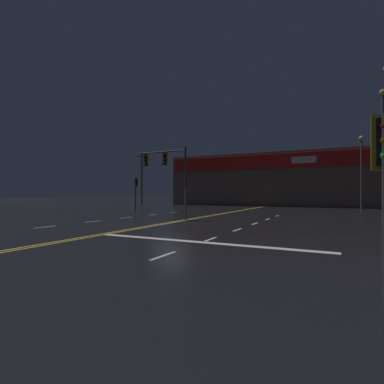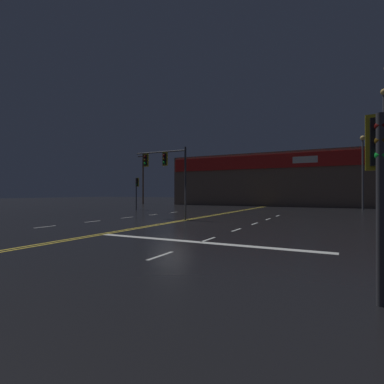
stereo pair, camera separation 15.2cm
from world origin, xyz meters
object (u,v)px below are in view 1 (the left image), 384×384
object	(u,v)px
traffic_signal_median	(164,165)
streetlight_median_approach	(361,162)
streetlight_near_left	(383,136)
traffic_signal_corner_northwest	(136,186)

from	to	relation	value
traffic_signal_median	streetlight_median_approach	world-z (taller)	streetlight_median_approach
streetlight_near_left	traffic_signal_corner_northwest	bearing A→B (deg)	-171.13
traffic_signal_corner_northwest	streetlight_median_approach	distance (m)	26.06
traffic_signal_corner_northwest	streetlight_near_left	size ratio (longest dim) A/B	0.33
streetlight_median_approach	traffic_signal_median	bearing A→B (deg)	-123.57
streetlight_near_left	streetlight_median_approach	world-z (taller)	streetlight_near_left
traffic_signal_median	traffic_signal_corner_northwest	world-z (taller)	traffic_signal_median
streetlight_median_approach	streetlight_near_left	bearing A→B (deg)	-81.76
traffic_signal_median	streetlight_near_left	distance (m)	19.60
traffic_signal_corner_northwest	traffic_signal_median	bearing A→B (deg)	-43.21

